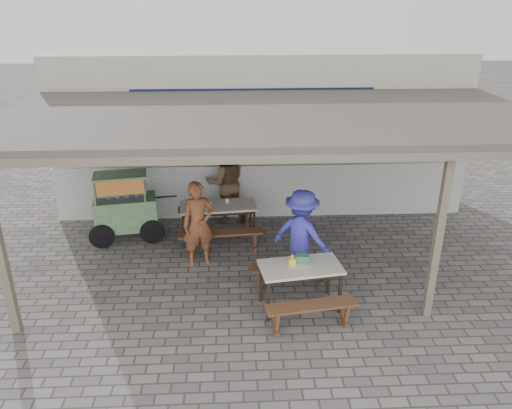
{
  "coord_description": "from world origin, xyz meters",
  "views": [
    {
      "loc": [
        -0.63,
        -7.29,
        4.65
      ],
      "look_at": [
        -0.24,
        0.9,
        1.16
      ],
      "focal_mm": 35.0,
      "sensor_mm": 36.0,
      "label": 1
    }
  ],
  "objects_px": {
    "bench_left_wall": "(216,212)",
    "condiment_jar": "(227,200)",
    "vendor_cart": "(125,204)",
    "table_left": "(218,209)",
    "patron_street_side": "(198,224)",
    "table_right": "(300,270)",
    "donation_box": "(302,259)",
    "patron_wall_side": "(226,182)",
    "patron_right_table": "(301,235)",
    "tissue_box": "(292,261)",
    "bench_left_street": "(221,237)",
    "bench_right_wall": "(290,269)",
    "condiment_bowl": "(207,205)",
    "bench_right_street": "(311,311)"
  },
  "relations": [
    {
      "from": "patron_street_side",
      "to": "tissue_box",
      "type": "relative_size",
      "value": 14.43
    },
    {
      "from": "vendor_cart",
      "to": "tissue_box",
      "type": "distance_m",
      "value": 3.97
    },
    {
      "from": "condiment_bowl",
      "to": "bench_left_wall",
      "type": "bearing_deg",
      "value": 76.17
    },
    {
      "from": "table_right",
      "to": "vendor_cart",
      "type": "bearing_deg",
      "value": 132.73
    },
    {
      "from": "vendor_cart",
      "to": "patron_street_side",
      "type": "xyz_separation_m",
      "value": [
        1.54,
        -1.09,
        0.04
      ]
    },
    {
      "from": "bench_left_street",
      "to": "condiment_bowl",
      "type": "height_order",
      "value": "condiment_bowl"
    },
    {
      "from": "table_left",
      "to": "bench_left_wall",
      "type": "distance_m",
      "value": 0.69
    },
    {
      "from": "tissue_box",
      "to": "donation_box",
      "type": "bearing_deg",
      "value": 15.66
    },
    {
      "from": "patron_wall_side",
      "to": "condiment_bowl",
      "type": "relative_size",
      "value": 8.17
    },
    {
      "from": "patron_wall_side",
      "to": "condiment_jar",
      "type": "height_order",
      "value": "patron_wall_side"
    },
    {
      "from": "table_right",
      "to": "donation_box",
      "type": "distance_m",
      "value": 0.19
    },
    {
      "from": "bench_left_street",
      "to": "condiment_jar",
      "type": "bearing_deg",
      "value": 74.6
    },
    {
      "from": "table_right",
      "to": "tissue_box",
      "type": "bearing_deg",
      "value": 148.16
    },
    {
      "from": "table_left",
      "to": "bench_left_wall",
      "type": "height_order",
      "value": "table_left"
    },
    {
      "from": "bench_left_wall",
      "to": "bench_right_street",
      "type": "bearing_deg",
      "value": -73.53
    },
    {
      "from": "table_left",
      "to": "bench_left_street",
      "type": "distance_m",
      "value": 0.69
    },
    {
      "from": "patron_wall_side",
      "to": "patron_right_table",
      "type": "distance_m",
      "value": 2.76
    },
    {
      "from": "bench_left_street",
      "to": "tissue_box",
      "type": "xyz_separation_m",
      "value": [
        1.15,
        -1.8,
        0.46
      ]
    },
    {
      "from": "patron_wall_side",
      "to": "condiment_jar",
      "type": "xyz_separation_m",
      "value": [
        0.03,
        -0.75,
        -0.11
      ]
    },
    {
      "from": "bench_left_wall",
      "to": "condiment_jar",
      "type": "distance_m",
      "value": 0.7
    },
    {
      "from": "patron_right_table",
      "to": "bench_right_wall",
      "type": "bearing_deg",
      "value": 89.06
    },
    {
      "from": "bench_left_wall",
      "to": "tissue_box",
      "type": "relative_size",
      "value": 14.62
    },
    {
      "from": "bench_left_street",
      "to": "bench_left_wall",
      "type": "distance_m",
      "value": 1.22
    },
    {
      "from": "bench_left_wall",
      "to": "table_right",
      "type": "distance_m",
      "value": 3.39
    },
    {
      "from": "table_right",
      "to": "patron_wall_side",
      "type": "xyz_separation_m",
      "value": [
        -1.18,
        3.35,
        0.23
      ]
    },
    {
      "from": "vendor_cart",
      "to": "donation_box",
      "type": "distance_m",
      "value": 4.07
    },
    {
      "from": "bench_left_wall",
      "to": "condiment_bowl",
      "type": "relative_size",
      "value": 7.38
    },
    {
      "from": "donation_box",
      "to": "bench_right_street",
      "type": "bearing_deg",
      "value": -85.98
    },
    {
      "from": "table_right",
      "to": "condiment_bowl",
      "type": "xyz_separation_m",
      "value": [
        -1.55,
        2.43,
        0.11
      ]
    },
    {
      "from": "patron_wall_side",
      "to": "donation_box",
      "type": "xyz_separation_m",
      "value": [
        1.22,
        -3.25,
        -0.08
      ]
    },
    {
      "from": "table_left",
      "to": "condiment_bowl",
      "type": "bearing_deg",
      "value": -175.86
    },
    {
      "from": "table_left",
      "to": "patron_wall_side",
      "type": "distance_m",
      "value": 0.93
    },
    {
      "from": "donation_box",
      "to": "vendor_cart",
      "type": "bearing_deg",
      "value": 142.65
    },
    {
      "from": "table_left",
      "to": "patron_street_side",
      "type": "distance_m",
      "value": 1.04
    },
    {
      "from": "bench_left_street",
      "to": "donation_box",
      "type": "distance_m",
      "value": 2.24
    },
    {
      "from": "condiment_bowl",
      "to": "vendor_cart",
      "type": "bearing_deg",
      "value": 174.85
    },
    {
      "from": "bench_left_street",
      "to": "condiment_bowl",
      "type": "relative_size",
      "value": 7.38
    },
    {
      "from": "table_left",
      "to": "table_right",
      "type": "relative_size",
      "value": 1.16
    },
    {
      "from": "vendor_cart",
      "to": "condiment_jar",
      "type": "xyz_separation_m",
      "value": [
        2.05,
        0.02,
        0.03
      ]
    },
    {
      "from": "vendor_cart",
      "to": "table_left",
      "type": "bearing_deg",
      "value": -12.79
    },
    {
      "from": "bench_left_street",
      "to": "bench_right_wall",
      "type": "height_order",
      "value": "same"
    },
    {
      "from": "bench_left_street",
      "to": "bench_right_wall",
      "type": "bearing_deg",
      "value": -52.15
    },
    {
      "from": "bench_left_wall",
      "to": "condiment_jar",
      "type": "height_order",
      "value": "condiment_jar"
    },
    {
      "from": "table_right",
      "to": "vendor_cart",
      "type": "relative_size",
      "value": 0.8
    },
    {
      "from": "bench_left_wall",
      "to": "vendor_cart",
      "type": "relative_size",
      "value": 0.96
    },
    {
      "from": "bench_left_wall",
      "to": "vendor_cart",
      "type": "distance_m",
      "value": 1.92
    },
    {
      "from": "bench_left_wall",
      "to": "condiment_bowl",
      "type": "height_order",
      "value": "condiment_bowl"
    },
    {
      "from": "table_left",
      "to": "vendor_cart",
      "type": "xyz_separation_m",
      "value": [
        -1.86,
        0.11,
        0.09
      ]
    },
    {
      "from": "bench_left_street",
      "to": "patron_wall_side",
      "type": "xyz_separation_m",
      "value": [
        0.1,
        1.49,
        0.56
      ]
    },
    {
      "from": "tissue_box",
      "to": "donation_box",
      "type": "xyz_separation_m",
      "value": [
        0.17,
        0.05,
        0.01
      ]
    }
  ]
}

